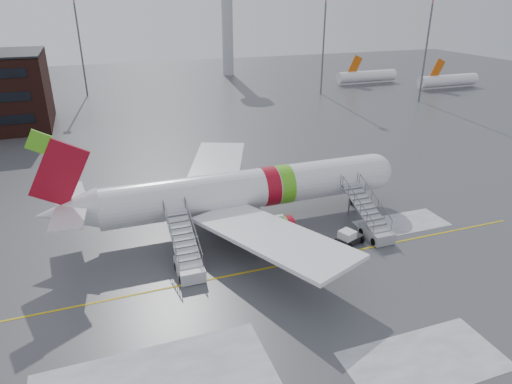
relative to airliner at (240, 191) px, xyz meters
name	(u,v)px	position (x,y,z in m)	size (l,w,h in m)	color
ground	(211,272)	(-5.00, -7.57, -3.42)	(260.00, 260.00, 0.00)	#494C4F
airliner	(240,191)	(0.00, 0.00, 0.00)	(35.03, 32.97, 11.18)	white
airstair_fwd	(372,225)	(10.88, -6.54, -2.35)	(2.05, 7.70, 3.48)	#A1A2A7
airstair_aft	(187,258)	(-6.65, -6.54, -2.35)	(2.05, 7.70, 3.48)	silver
pushback_tug	(349,238)	(7.94, -7.34, -2.79)	(2.79, 2.47, 1.42)	black
control_tower	(227,3)	(25.00, 87.43, 15.33)	(6.40, 6.40, 30.00)	#B2B5BA
light_mast_far_ne	(324,30)	(37.00, 54.43, 10.42)	(1.20, 1.20, 24.25)	#595B60
light_mast_far_n	(78,30)	(-13.00, 70.43, 10.42)	(1.20, 1.20, 24.25)	#595B60
light_mast_far_e	(429,32)	(53.00, 40.43, 10.42)	(1.20, 1.20, 24.25)	#595B60
distant_aircraft	(392,87)	(57.50, 56.43, -3.42)	(35.00, 18.00, 8.00)	#D8590C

